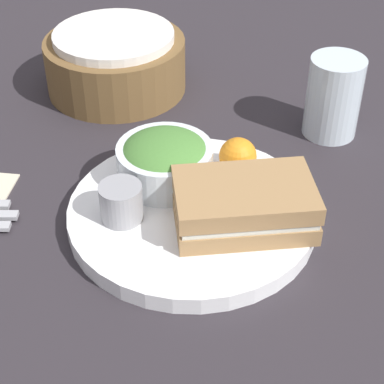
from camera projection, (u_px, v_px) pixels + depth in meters
ground_plane at (192, 220)px, 0.70m from camera, size 4.00×4.00×0.00m
plate at (192, 214)px, 0.69m from camera, size 0.27×0.27×0.02m
sandwich at (244, 205)px, 0.65m from camera, size 0.16×0.12×0.05m
salad_bowl at (165, 159)px, 0.71m from camera, size 0.11×0.11×0.05m
dressing_cup at (121, 202)px, 0.66m from camera, size 0.04×0.04×0.04m
orange_wedge at (238, 156)px, 0.72m from camera, size 0.04×0.04×0.04m
drink_glass at (333, 97)px, 0.80m from camera, size 0.07×0.07×0.10m
bread_basket at (116, 62)px, 0.90m from camera, size 0.20×0.20×0.09m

